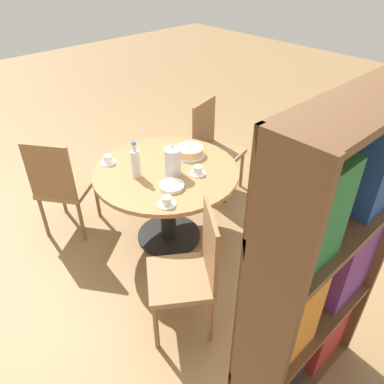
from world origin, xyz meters
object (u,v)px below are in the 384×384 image
(chair_a, at_px, (62,185))
(water_bottle, at_px, (136,163))
(coffee_pot, at_px, (172,161))
(chair_c, at_px, (214,146))
(cup_b, at_px, (167,202))
(chair_b, at_px, (190,271))
(cup_a, at_px, (108,160))
(bookshelf, at_px, (313,284))
(cup_c, at_px, (198,171))
(cake_main, at_px, (190,151))

(chair_a, distance_m, water_bottle, 0.80)
(chair_a, distance_m, coffee_pot, 1.05)
(chair_a, bearing_deg, chair_c, -141.95)
(chair_a, bearing_deg, cup_b, 159.23)
(chair_b, distance_m, cup_a, 1.25)
(bookshelf, height_order, water_bottle, bookshelf)
(chair_c, height_order, water_bottle, water_bottle)
(coffee_pot, bearing_deg, cup_a, -60.91)
(water_bottle, bearing_deg, coffee_pot, 143.47)
(chair_c, bearing_deg, chair_b, -155.38)
(chair_c, bearing_deg, chair_a, 150.41)
(bookshelf, relative_size, cup_a, 13.78)
(coffee_pot, bearing_deg, water_bottle, -36.53)
(water_bottle, bearing_deg, cup_c, 141.42)
(coffee_pot, distance_m, cake_main, 0.35)
(chair_b, xyz_separation_m, bookshelf, (-0.16, 0.74, 0.36))
(chair_b, bearing_deg, cake_main, 172.23)
(chair_c, relative_size, coffee_pot, 3.62)
(chair_a, relative_size, cup_c, 7.19)
(cup_b, bearing_deg, chair_a, -74.09)
(cup_c, bearing_deg, chair_a, -50.76)
(coffee_pot, relative_size, water_bottle, 0.88)
(chair_c, relative_size, cup_a, 7.19)
(cup_a, xyz_separation_m, cup_b, (0.02, 0.79, 0.00))
(bookshelf, xyz_separation_m, cup_c, (-0.46, -1.31, -0.11))
(chair_b, distance_m, cake_main, 1.18)
(bookshelf, bearing_deg, chair_c, 56.85)
(chair_b, relative_size, cup_b, 7.19)
(chair_a, bearing_deg, chair_b, 148.44)
(chair_b, relative_size, cake_main, 3.57)
(chair_b, bearing_deg, bookshelf, 47.22)
(chair_b, height_order, bookshelf, bookshelf)
(coffee_pot, distance_m, cup_c, 0.22)
(cake_main, distance_m, cup_c, 0.31)
(bookshelf, relative_size, water_bottle, 6.13)
(chair_a, relative_size, cup_b, 7.19)
(bookshelf, height_order, coffee_pot, bookshelf)
(chair_c, bearing_deg, bookshelf, -137.46)
(coffee_pot, distance_m, cup_b, 0.42)
(bookshelf, distance_m, coffee_pot, 1.48)
(water_bottle, bearing_deg, cake_main, 176.51)
(chair_c, relative_size, water_bottle, 3.20)
(chair_b, height_order, water_bottle, water_bottle)
(chair_a, bearing_deg, water_bottle, 174.50)
(water_bottle, xyz_separation_m, cake_main, (-0.54, 0.03, -0.09))
(chair_c, distance_m, cake_main, 0.68)
(chair_b, relative_size, water_bottle, 3.20)
(bookshelf, distance_m, cup_a, 1.95)
(bookshelf, bearing_deg, chair_b, 102.31)
(chair_b, xyz_separation_m, cup_c, (-0.62, -0.58, 0.25))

